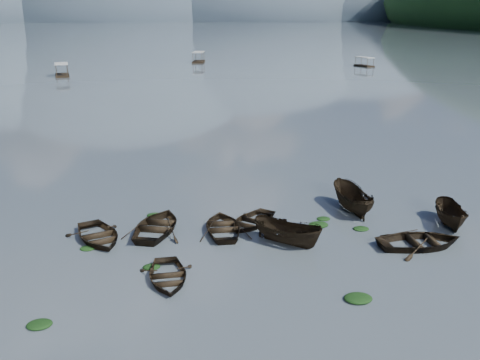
{
  "coord_description": "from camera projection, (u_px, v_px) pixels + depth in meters",
  "views": [
    {
      "loc": [
        -5.15,
        -22.19,
        12.95
      ],
      "look_at": [
        0.0,
        12.0,
        2.0
      ],
      "focal_mm": 40.0,
      "sensor_mm": 36.0,
      "label": 1
    }
  ],
  "objects": [
    {
      "name": "weed_clump_6",
      "position": [
        154.0,
        216.0,
        35.41
      ],
      "size": [
        1.01,
        0.84,
        0.21
      ],
      "primitive_type": "ellipsoid",
      "color": "black",
      "rests_on": "ground"
    },
    {
      "name": "pontoon_centre",
      "position": [
        199.0,
        62.0,
        141.19
      ],
      "size": [
        4.05,
        7.29,
        2.64
      ],
      "primitive_type": null,
      "rotation": [
        0.0,
        0.0,
        -0.18
      ],
      "color": "black",
      "rests_on": "ground"
    },
    {
      "name": "weed_clump_7",
      "position": [
        318.0,
        226.0,
        33.73
      ],
      "size": [
        1.26,
        1.01,
        0.28
      ],
      "primitive_type": "ellipsoid",
      "color": "black",
      "rests_on": "ground"
    },
    {
      "name": "weed_clump_5",
      "position": [
        88.0,
        249.0,
        30.47
      ],
      "size": [
        0.91,
        0.74,
        0.19
      ],
      "primitive_type": "ellipsoid",
      "color": "black",
      "rests_on": "ground"
    },
    {
      "name": "rowboat_4",
      "position": [
        420.0,
        246.0,
        30.79
      ],
      "size": [
        5.0,
        3.6,
        1.03
      ],
      "primitive_type": "imported",
      "rotation": [
        0.0,
        0.0,
        1.58
      ],
      "color": "black",
      "rests_on": "ground"
    },
    {
      "name": "weed_clump_2",
      "position": [
        358.0,
        300.0,
        25.09
      ],
      "size": [
        1.36,
        1.09,
        0.29
      ],
      "primitive_type": "ellipsoid",
      "color": "black",
      "rests_on": "ground"
    },
    {
      "name": "haze_mtn_d",
      "position": [
        347.0,
        19.0,
        919.45
      ],
      "size": [
        520.0,
        520.0,
        220.0
      ],
      "primitive_type": "ellipsoid",
      "color": "#475666",
      "rests_on": "ground"
    },
    {
      "name": "ground_plane",
      "position": [
        277.0,
        295.0,
        25.56
      ],
      "size": [
        2400.0,
        2400.0,
        0.0
      ],
      "primitive_type": "plane",
      "color": "#48525A"
    },
    {
      "name": "weed_clump_0",
      "position": [
        40.0,
        326.0,
        23.03
      ],
      "size": [
        1.11,
        0.91,
        0.24
      ],
      "primitive_type": "ellipsoid",
      "color": "black",
      "rests_on": "ground"
    },
    {
      "name": "rowboat_2",
      "position": [
        287.0,
        244.0,
        31.14
      ],
      "size": [
        4.37,
        4.16,
        1.7
      ],
      "primitive_type": "imported",
      "rotation": [
        0.0,
        0.0,
        0.84
      ],
      "color": "black",
      "rests_on": "ground"
    },
    {
      "name": "rowboat_1",
      "position": [
        158.0,
        231.0,
        33.02
      ],
      "size": [
        5.01,
        5.94,
        1.05
      ],
      "primitive_type": "imported",
      "rotation": [
        0.0,
        0.0,
        2.82
      ],
      "color": "black",
      "rests_on": "ground"
    },
    {
      "name": "weed_clump_3",
      "position": [
        323.0,
        219.0,
        34.8
      ],
      "size": [
        0.89,
        0.75,
        0.2
      ],
      "primitive_type": "ellipsoid",
      "color": "black",
      "rests_on": "ground"
    },
    {
      "name": "rowboat_3",
      "position": [
        224.0,
        231.0,
        33.0
      ],
      "size": [
        3.34,
        4.61,
        0.94
      ],
      "primitive_type": "imported",
      "rotation": [
        0.0,
        0.0,
        3.12
      ],
      "color": "black",
      "rests_on": "ground"
    },
    {
      "name": "pontoon_right",
      "position": [
        364.0,
        66.0,
        131.03
      ],
      "size": [
        3.74,
        5.95,
        2.12
      ],
      "primitive_type": null,
      "rotation": [
        0.0,
        0.0,
        0.28
      ],
      "color": "black",
      "rests_on": "ground"
    },
    {
      "name": "haze_mtn_c",
      "position": [
        244.0,
        19.0,
        893.88
      ],
      "size": [
        520.0,
        520.0,
        260.0
      ],
      "primitive_type": "ellipsoid",
      "color": "#475666",
      "rests_on": "ground"
    },
    {
      "name": "haze_mtn_b",
      "position": [
        122.0,
        19.0,
        865.47
      ],
      "size": [
        520.0,
        520.0,
        340.0
      ],
      "primitive_type": "ellipsoid",
      "color": "#475666",
      "rests_on": "ground"
    },
    {
      "name": "weed_clump_1",
      "position": [
        152.0,
        268.0,
        28.24
      ],
      "size": [
        0.94,
        0.75,
        0.21
      ],
      "primitive_type": "ellipsoid",
      "color": "black",
      "rests_on": "ground"
    },
    {
      "name": "rowboat_8",
      "position": [
        351.0,
        211.0,
        36.31
      ],
      "size": [
        2.09,
        4.94,
        1.87
      ],
      "primitive_type": "imported",
      "rotation": [
        0.0,
        0.0,
        3.2
      ],
      "color": "black",
      "rests_on": "ground"
    },
    {
      "name": "pontoon_left",
      "position": [
        62.0,
        76.0,
        111.38
      ],
      "size": [
        3.82,
        6.95,
        2.52
      ],
      "primitive_type": null,
      "rotation": [
        0.0,
        0.0,
        0.17
      ],
      "color": "black",
      "rests_on": "ground"
    },
    {
      "name": "rowboat_0",
      "position": [
        168.0,
        280.0,
        26.94
      ],
      "size": [
        3.05,
        4.16,
        0.84
      ],
      "primitive_type": "imported",
      "rotation": [
        0.0,
        0.0,
        0.04
      ],
      "color": "black",
      "rests_on": "ground"
    },
    {
      "name": "weed_clump_4",
      "position": [
        361.0,
        229.0,
        33.19
      ],
      "size": [
        1.0,
        0.8,
        0.21
      ],
      "primitive_type": "ellipsoid",
      "color": "black",
      "rests_on": "ground"
    },
    {
      "name": "rowboat_6",
      "position": [
        98.0,
        240.0,
        31.68
      ],
      "size": [
        4.75,
        5.49,
        0.95
      ],
      "primitive_type": "imported",
      "rotation": [
        0.0,
        0.0,
        0.38
      ],
      "color": "black",
      "rests_on": "ground"
    },
    {
      "name": "rowboat_5",
      "position": [
        450.0,
        225.0,
        33.9
      ],
      "size": [
        2.63,
        4.47,
        1.62
      ],
      "primitive_type": "imported",
      "rotation": [
        0.0,
        0.0,
        -0.27
      ],
      "color": "black",
      "rests_on": "ground"
    },
    {
      "name": "rowboat_7",
      "position": [
        251.0,
        224.0,
        34.01
      ],
      "size": [
        4.96,
        5.06,
        0.86
      ],
      "primitive_type": "imported",
      "rotation": [
        0.0,
        0.0,
        5.56
      ],
      "color": "black",
      "rests_on": "ground"
    }
  ]
}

